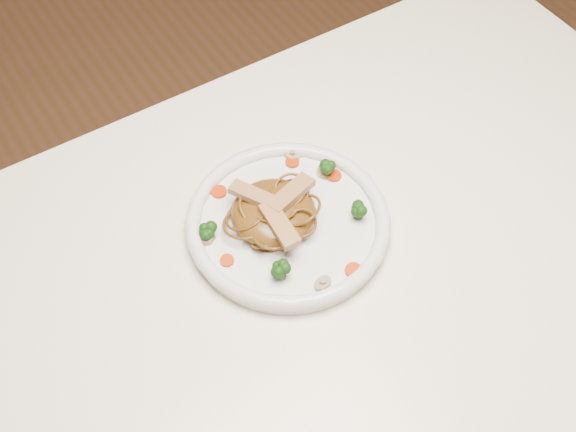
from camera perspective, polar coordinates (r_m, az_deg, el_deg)
table at (r=1.05m, az=3.72°, el=-7.29°), size 1.20×0.80×0.75m
plate at (r=0.99m, az=0.00°, el=-0.76°), size 0.32×0.32×0.02m
noodle_mound at (r=0.98m, az=-1.10°, el=0.28°), size 0.13×0.13×0.04m
chicken_a at (r=0.97m, az=0.21°, el=1.68°), size 0.08×0.04×0.01m
chicken_b at (r=0.97m, az=-2.63°, el=1.59°), size 0.05×0.07×0.01m
chicken_c at (r=0.94m, az=-0.64°, el=-0.64°), size 0.03×0.07×0.01m
broccoli_0 at (r=1.03m, az=2.96°, el=3.54°), size 0.02×0.02×0.03m
broccoli_1 at (r=0.97m, az=-5.99°, el=-1.20°), size 0.03×0.03×0.03m
broccoli_2 at (r=0.92m, az=-0.56°, el=-4.06°), size 0.03×0.03×0.03m
broccoli_3 at (r=0.98m, az=5.42°, el=0.59°), size 0.03×0.03×0.03m
carrot_0 at (r=1.05m, az=0.33°, el=4.11°), size 0.02×0.02×0.00m
carrot_1 at (r=0.95m, az=-4.66°, el=-3.39°), size 0.02×0.02×0.00m
carrot_2 at (r=1.03m, az=3.51°, el=3.10°), size 0.02×0.02×0.00m
carrot_3 at (r=1.02m, az=-5.26°, el=1.85°), size 0.03×0.03×0.00m
carrot_4 at (r=0.94m, az=5.01°, el=-4.14°), size 0.02×0.02×0.00m
mushroom_0 at (r=0.93m, az=2.65°, el=-5.14°), size 0.03×0.03×0.01m
mushroom_1 at (r=1.04m, az=2.66°, el=3.43°), size 0.03×0.03×0.01m
mushroom_2 at (r=0.97m, az=-6.38°, el=-1.76°), size 0.03×0.03×0.01m
mushroom_3 at (r=1.06m, az=0.35°, el=4.66°), size 0.03×0.03×0.01m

